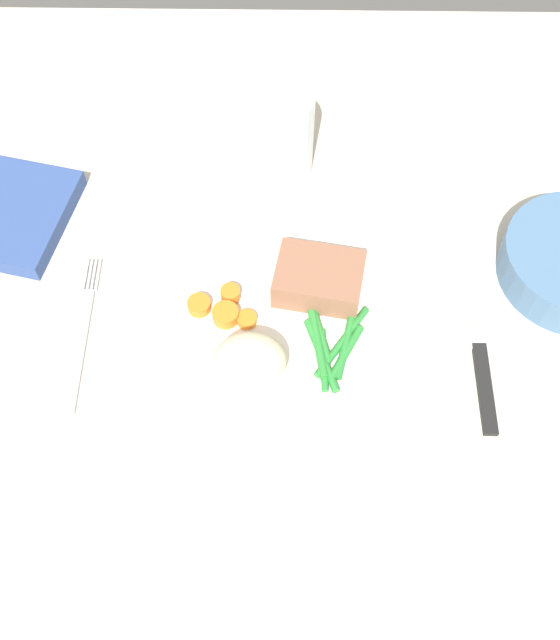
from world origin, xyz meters
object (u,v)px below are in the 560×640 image
fork (82,333)px  dinner_plate (280,330)px  water_glass (277,138)px  meat_portion (319,279)px  knife (478,338)px  napkin (13,214)px

fork → dinner_plate: bearing=2.9°
dinner_plate → water_glass: bearing=91.8°
meat_portion → knife: bearing=-16.6°
dinner_plate → water_glass: water_glass is taller
meat_portion → fork: meat_portion is taller
dinner_plate → napkin: 30.48cm
water_glass → meat_portion: bearing=-75.9°
dinner_plate → knife: 18.53cm
fork → water_glass: 28.07cm
fork → water_glass: (17.94, 21.22, 3.98)cm
napkin → fork: bearing=-56.3°
water_glass → napkin: size_ratio=0.77×
dinner_plate → fork: 18.59cm
dinner_plate → meat_portion: bearing=49.4°
water_glass → napkin: bearing=-163.7°
knife → napkin: 47.95cm
meat_portion → water_glass: water_glass is taller
dinner_plate → napkin: size_ratio=2.07×
meat_portion → fork: 22.79cm
meat_portion → napkin: bearing=164.0°
dinner_plate → water_glass: (-0.64, 20.96, 3.38)cm
dinner_plate → meat_portion: size_ratio=3.29×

